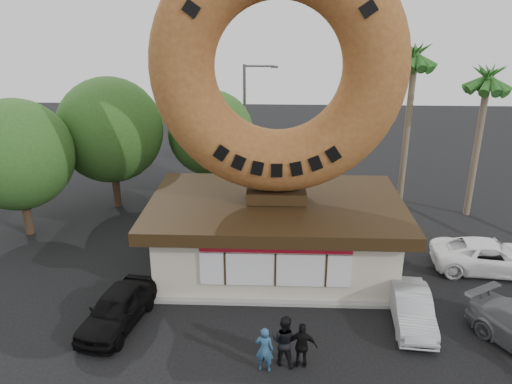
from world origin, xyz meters
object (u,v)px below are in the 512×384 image
Objects in this scene: car_silver at (412,308)px; car_black at (117,309)px; giant_donut at (278,68)px; person_left at (264,349)px; person_right at (302,345)px; car_white at (490,256)px; person_center at (284,340)px; street_lamp at (247,122)px; donut_shop at (276,232)px.

car_black is at bearing -172.48° from car_silver.
giant_donut reaches higher than car_black.
person_right is at bearing -161.80° from person_left.
person_left is 6.04m from car_black.
car_white reaches higher than car_silver.
giant_donut reaches higher than person_right.
giant_donut is 5.62× the size of person_center.
person_center reaches higher than car_black.
car_white is at bearing -40.76° from street_lamp.
person_left is 0.98× the size of person_right.
car_silver is at bearing -63.58° from street_lamp.
street_lamp is 2.06× the size of car_silver.
person_center is at bearing -148.32° from car_silver.
person_right is 7.14m from car_black.
car_black reaches higher than car_silver.
person_center reaches higher than car_silver.
car_white is (9.73, 0.03, -1.05)m from donut_shop.
donut_shop is at bearing -66.86° from person_center.
donut_shop reaches higher than car_silver.
donut_shop reaches higher than car_black.
giant_donut reaches higher than street_lamp.
person_left reaches higher than car_black.
person_left reaches higher than car_white.
street_lamp is 15.75m from car_white.
giant_donut reaches higher than car_silver.
person_center is 6.54m from car_black.
street_lamp reaches higher than car_silver.
giant_donut is 2.68× the size of car_silver.
person_center is (2.18, -16.64, -3.55)m from street_lamp.
car_black is (-5.60, 2.27, -0.12)m from person_left.
car_silver is at bearing 14.56° from car_black.
person_right is at bearing 133.09° from car_white.
person_left is (-0.33, -7.00, -8.19)m from giant_donut.
car_white is (10.05, 7.02, -0.11)m from person_left.
person_left is at bearing 16.62° from person_right.
street_lamp is 17.16m from person_center.
street_lamp reaches higher than car_white.
street_lamp is at bearing -77.21° from person_left.
car_silver is 0.76× the size of car_white.
car_silver is at bearing -38.76° from giant_donut.
car_black is at bearing -105.44° from street_lamp.
street_lamp reaches higher than donut_shop.
car_black is at bearing 3.32° from person_center.
donut_shop is 6.88m from person_right.
donut_shop is 9.78m from car_white.
donut_shop is 6.69m from person_center.
car_white is (9.40, 6.66, -0.22)m from person_center.
car_black is 0.81× the size of car_white.
donut_shop is 6.73m from car_silver.
car_silver is (11.10, 0.57, -0.07)m from car_black.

